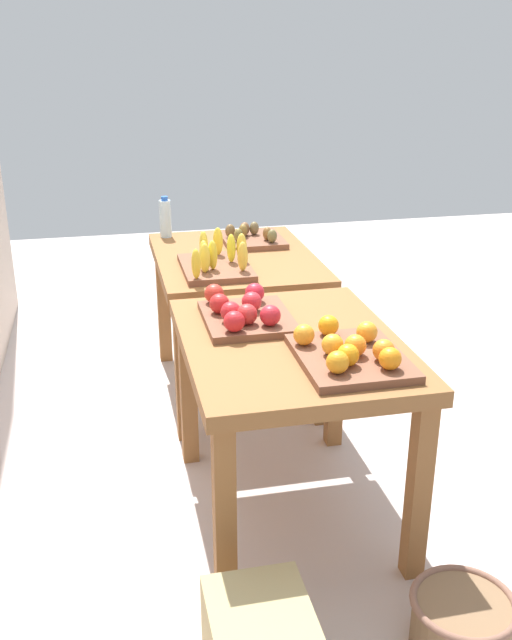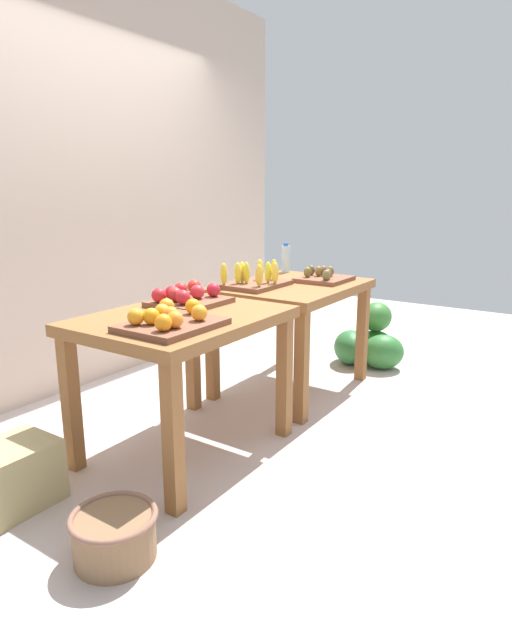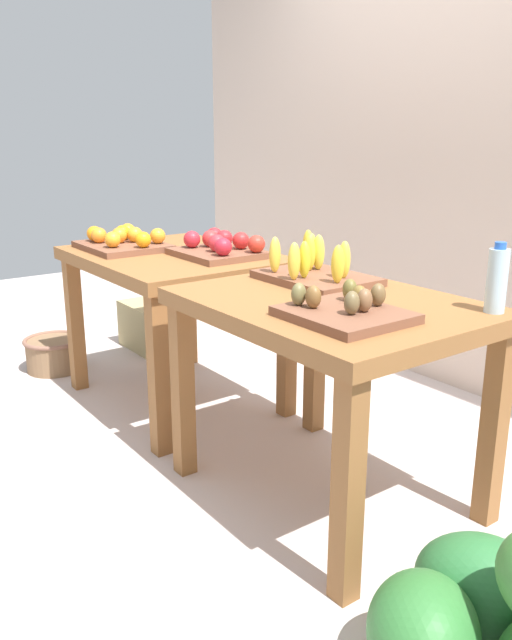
{
  "view_description": "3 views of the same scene",
  "coord_description": "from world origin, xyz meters",
  "px_view_note": "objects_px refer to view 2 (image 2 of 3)",
  "views": [
    {
      "loc": [
        -2.95,
        0.66,
        1.82
      ],
      "look_at": [
        0.07,
        -0.0,
        0.59
      ],
      "focal_mm": 40.62,
      "sensor_mm": 36.0,
      "label": 1
    },
    {
      "loc": [
        -2.52,
        -1.77,
        1.37
      ],
      "look_at": [
        0.05,
        -0.05,
        0.62
      ],
      "focal_mm": 29.44,
      "sensor_mm": 36.0,
      "label": 2
    },
    {
      "loc": [
        2.18,
        -1.5,
        1.32
      ],
      "look_at": [
        0.05,
        0.05,
        0.56
      ],
      "focal_mm": 36.67,
      "sensor_mm": 36.0,
      "label": 3
    }
  ],
  "objects_px": {
    "kiwi_bin": "(323,277)",
    "water_bottle": "(286,259)",
    "display_table_right": "(292,300)",
    "watermelon_pile": "(370,342)",
    "orange_bin": "(170,320)",
    "apple_bin": "(187,297)",
    "cardboard_produce_box": "(8,477)",
    "wicker_basket": "(114,534)",
    "banana_crate": "(255,280)",
    "display_table_left": "(183,336)"
  },
  "relations": [
    {
      "from": "kiwi_bin",
      "to": "watermelon_pile",
      "type": "relative_size",
      "value": 0.52
    },
    {
      "from": "display_table_left",
      "to": "kiwi_bin",
      "type": "bearing_deg",
      "value": -5.71
    },
    {
      "from": "kiwi_bin",
      "to": "wicker_basket",
      "type": "xyz_separation_m",
      "value": [
        -2.14,
        -0.22,
        -0.69
      ]
    },
    {
      "from": "display_table_right",
      "to": "watermelon_pile",
      "type": "bearing_deg",
      "value": -15.46
    },
    {
      "from": "orange_bin",
      "to": "banana_crate",
      "type": "xyz_separation_m",
      "value": [
        1.11,
        0.28,
        0.01
      ]
    },
    {
      "from": "display_table_right",
      "to": "water_bottle",
      "type": "distance_m",
      "value": 0.58
    },
    {
      "from": "display_table_right",
      "to": "cardboard_produce_box",
      "type": "height_order",
      "value": "display_table_right"
    },
    {
      "from": "display_table_left",
      "to": "kiwi_bin",
      "type": "distance_m",
      "value": 1.34
    },
    {
      "from": "apple_bin",
      "to": "wicker_basket",
      "type": "distance_m",
      "value": 1.32
    },
    {
      "from": "display_table_right",
      "to": "orange_bin",
      "type": "distance_m",
      "value": 1.38
    },
    {
      "from": "display_table_right",
      "to": "cardboard_produce_box",
      "type": "relative_size",
      "value": 2.6
    },
    {
      "from": "display_table_left",
      "to": "watermelon_pile",
      "type": "relative_size",
      "value": 1.51
    },
    {
      "from": "kiwi_bin",
      "to": "display_table_right",
      "type": "bearing_deg",
      "value": 147.32
    },
    {
      "from": "watermelon_pile",
      "to": "water_bottle",
      "type": "bearing_deg",
      "value": 128.73
    },
    {
      "from": "orange_bin",
      "to": "cardboard_produce_box",
      "type": "xyz_separation_m",
      "value": [
        -0.6,
        0.44,
        -0.66
      ]
    },
    {
      "from": "orange_bin",
      "to": "water_bottle",
      "type": "relative_size",
      "value": 1.96
    },
    {
      "from": "water_bottle",
      "to": "banana_crate",
      "type": "bearing_deg",
      "value": -165.81
    },
    {
      "from": "orange_bin",
      "to": "apple_bin",
      "type": "height_order",
      "value": "apple_bin"
    },
    {
      "from": "display_table_right",
      "to": "banana_crate",
      "type": "height_order",
      "value": "banana_crate"
    },
    {
      "from": "kiwi_bin",
      "to": "orange_bin",
      "type": "bearing_deg",
      "value": -179.57
    },
    {
      "from": "display_table_right",
      "to": "water_bottle",
      "type": "height_order",
      "value": "water_bottle"
    },
    {
      "from": "display_table_right",
      "to": "watermelon_pile",
      "type": "relative_size",
      "value": 1.51
    },
    {
      "from": "banana_crate",
      "to": "cardboard_produce_box",
      "type": "xyz_separation_m",
      "value": [
        -1.71,
        0.16,
        -0.66
      ]
    },
    {
      "from": "water_bottle",
      "to": "watermelon_pile",
      "type": "relative_size",
      "value": 0.33
    },
    {
      "from": "kiwi_bin",
      "to": "cardboard_produce_box",
      "type": "height_order",
      "value": "kiwi_bin"
    },
    {
      "from": "display_table_right",
      "to": "kiwi_bin",
      "type": "relative_size",
      "value": 2.89
    },
    {
      "from": "kiwi_bin",
      "to": "display_table_left",
      "type": "bearing_deg",
      "value": 174.29
    },
    {
      "from": "display_table_left",
      "to": "wicker_basket",
      "type": "height_order",
      "value": "display_table_left"
    },
    {
      "from": "display_table_left",
      "to": "orange_bin",
      "type": "xyz_separation_m",
      "value": [
        -0.24,
        -0.14,
        0.15
      ]
    },
    {
      "from": "apple_bin",
      "to": "watermelon_pile",
      "type": "bearing_deg",
      "value": -12.0
    },
    {
      "from": "water_bottle",
      "to": "cardboard_produce_box",
      "type": "relative_size",
      "value": 0.57
    },
    {
      "from": "kiwi_bin",
      "to": "wicker_basket",
      "type": "bearing_deg",
      "value": -174.19
    },
    {
      "from": "display_table_left",
      "to": "orange_bin",
      "type": "relative_size",
      "value": 2.33
    },
    {
      "from": "banana_crate",
      "to": "kiwi_bin",
      "type": "bearing_deg",
      "value": -30.67
    },
    {
      "from": "display_table_left",
      "to": "apple_bin",
      "type": "xyz_separation_m",
      "value": [
        0.2,
        0.14,
        0.15
      ]
    },
    {
      "from": "kiwi_bin",
      "to": "banana_crate",
      "type": "bearing_deg",
      "value": 149.33
    },
    {
      "from": "banana_crate",
      "to": "wicker_basket",
      "type": "height_order",
      "value": "banana_crate"
    },
    {
      "from": "apple_bin",
      "to": "cardboard_produce_box",
      "type": "bearing_deg",
      "value": 171.24
    },
    {
      "from": "kiwi_bin",
      "to": "water_bottle",
      "type": "height_order",
      "value": "water_bottle"
    },
    {
      "from": "banana_crate",
      "to": "water_bottle",
      "type": "relative_size",
      "value": 1.94
    },
    {
      "from": "orange_bin",
      "to": "water_bottle",
      "type": "height_order",
      "value": "water_bottle"
    },
    {
      "from": "wicker_basket",
      "to": "display_table_left",
      "type": "bearing_deg",
      "value": 23.35
    },
    {
      "from": "water_bottle",
      "to": "watermelon_pile",
      "type": "distance_m",
      "value": 0.99
    },
    {
      "from": "display_table_right",
      "to": "apple_bin",
      "type": "distance_m",
      "value": 0.94
    },
    {
      "from": "display_table_left",
      "to": "banana_crate",
      "type": "relative_size",
      "value": 2.36
    },
    {
      "from": "orange_bin",
      "to": "kiwi_bin",
      "type": "distance_m",
      "value": 1.57
    },
    {
      "from": "apple_bin",
      "to": "cardboard_produce_box",
      "type": "relative_size",
      "value": 1.06
    },
    {
      "from": "wicker_basket",
      "to": "water_bottle",
      "type": "bearing_deg",
      "value": 15.57
    },
    {
      "from": "water_bottle",
      "to": "cardboard_produce_box",
      "type": "distance_m",
      "value": 2.5
    },
    {
      "from": "kiwi_bin",
      "to": "watermelon_pile",
      "type": "distance_m",
      "value": 0.91
    }
  ]
}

